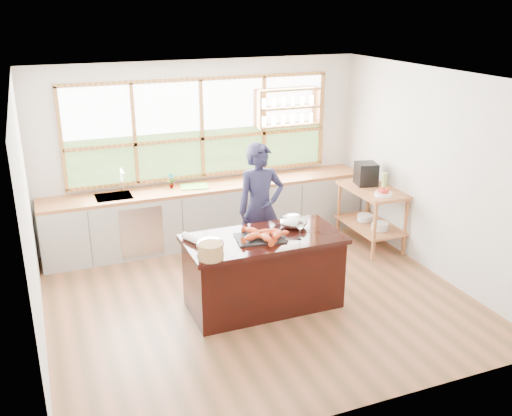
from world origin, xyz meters
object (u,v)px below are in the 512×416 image
cook (260,209)px  espresso_machine (366,174)px  island (263,271)px  wicker_basket (211,251)px

cook → espresso_machine: cook is taller
island → espresso_machine: size_ratio=5.55×
island → espresso_machine: bearing=30.7°
wicker_basket → cook: bearing=49.5°
cook → espresso_machine: bearing=12.8°
island → cook: 1.08m
espresso_machine → wicker_basket: 3.37m
espresso_machine → wicker_basket: size_ratio=1.24×
island → wicker_basket: bearing=-155.3°
island → wicker_basket: 0.98m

